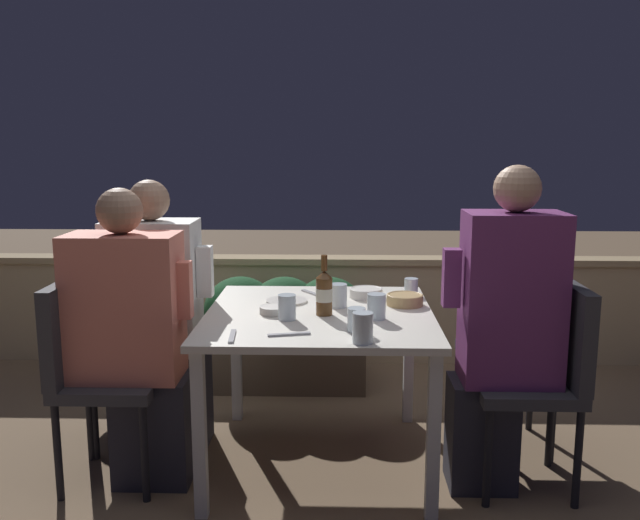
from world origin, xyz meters
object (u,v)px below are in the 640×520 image
chair_right_far (527,338)px  person_purple_stripe (503,330)px  chair_left_far (122,336)px  chair_left_near (90,361)px  potted_plant (113,320)px  person_coral_top (134,339)px  chair_right_near (547,365)px  person_white_polo (161,315)px  beer_bottle (324,292)px

chair_right_far → person_purple_stripe: bearing=-118.4°
chair_left_far → person_purple_stripe: 1.77m
chair_left_near → potted_plant: bearing=103.7°
person_coral_top → person_purple_stripe: 1.55m
chair_left_near → potted_plant: 1.11m
chair_right_near → person_purple_stripe: bearing=-180.0°
chair_left_near → person_white_polo: size_ratio=0.69×
beer_bottle → person_coral_top: bearing=-170.4°
person_purple_stripe → beer_bottle: (-0.75, 0.14, 0.12)m
person_coral_top → chair_right_near: 1.74m
person_coral_top → chair_left_near: bearing=180.0°
beer_bottle → chair_left_far: bearing=166.7°
beer_bottle → chair_right_near: bearing=-8.2°
chair_left_near → chair_right_far: bearing=11.3°
beer_bottle → potted_plant: (-1.26, 0.93, -0.39)m
person_coral_top → chair_right_near: person_coral_top is taller
chair_left_near → person_purple_stripe: size_ratio=0.65×
person_white_polo → person_purple_stripe: bearing=-13.4°
person_purple_stripe → potted_plant: person_purple_stripe is taller
person_coral_top → person_white_polo: bearing=87.0°
chair_left_far → chair_right_far: size_ratio=1.00×
person_white_polo → chair_right_far: person_white_polo is taller
person_coral_top → chair_right_far: size_ratio=1.44×
chair_left_far → person_purple_stripe: bearing=-12.0°
potted_plant → chair_right_far: bearing=-17.0°
chair_left_near → person_coral_top: 0.22m
chair_left_far → person_white_polo: bearing=0.0°
chair_right_far → potted_plant: bearing=163.0°
person_white_polo → chair_right_far: bearing=0.9°
chair_left_near → chair_right_far: same height
person_coral_top → person_purple_stripe: bearing=0.0°
chair_left_near → person_coral_top: size_ratio=0.69×
chair_right_far → potted_plant: (-2.22, 0.68, -0.11)m
chair_right_near → potted_plant: chair_right_near is taller
person_coral_top → potted_plant: size_ratio=1.82×
chair_left_near → person_white_polo: bearing=59.7°
person_purple_stripe → chair_right_far: bearing=61.6°
person_white_polo → person_purple_stripe: size_ratio=0.94×
person_coral_top → chair_left_far: person_coral_top is taller
chair_right_near → chair_right_far: bearing=87.1°
beer_bottle → potted_plant: size_ratio=0.38×
person_coral_top → beer_bottle: (0.80, 0.14, 0.18)m
person_white_polo → potted_plant: (-0.47, 0.70, -0.22)m
chair_right_near → chair_right_far: same height
person_white_polo → chair_right_near: person_white_polo is taller
person_coral_top → chair_left_far: (-0.18, 0.37, -0.10)m
chair_left_far → potted_plant: bearing=111.7°
chair_left_far → person_white_polo: size_ratio=0.69×
chair_right_near → chair_left_far: bearing=169.2°
potted_plant → chair_left_far: bearing=-68.3°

